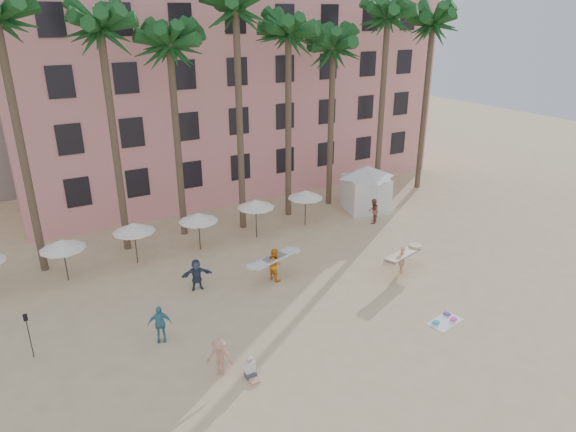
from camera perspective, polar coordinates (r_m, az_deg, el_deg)
The scene contains 11 objects.
ground at distance 24.22m, azimuth 3.61°, elevation -14.24°, with size 120.00×120.00×0.00m, color #D1B789.
pink_hotel at distance 46.33m, azimuth -7.00°, elevation 13.83°, with size 35.00×14.00×16.00m, color #DA8984.
palm_row at distance 33.31m, azimuth -10.25°, elevation 19.24°, with size 44.40×5.40×16.30m.
umbrella_row at distance 32.09m, azimuth -13.29°, elevation -0.64°, with size 22.50×2.70×2.73m.
cabana at distance 39.52m, azimuth 8.70°, elevation 3.54°, with size 5.56×5.56×3.50m.
beach_towel at distance 27.01m, azimuth 17.07°, elevation -11.03°, with size 1.95×1.31×0.14m.
carrier_yellow at distance 30.69m, azimuth 12.62°, elevation -4.50°, with size 3.18×1.75×1.61m.
carrier_white at distance 29.08m, azimuth -1.54°, elevation -5.28°, with size 3.10×1.36×1.92m.
beachgoers at distance 27.76m, azimuth -4.23°, elevation -7.02°, with size 18.76×11.17×1.83m.
paddle at distance 25.35m, azimuth -26.91°, elevation -11.24°, with size 0.18×0.04×2.23m.
seated_man at distance 22.32m, azimuth -4.16°, elevation -16.77°, with size 0.43×0.75×0.97m.
Camera 1 is at (-11.08, -16.21, 14.19)m, focal length 32.00 mm.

